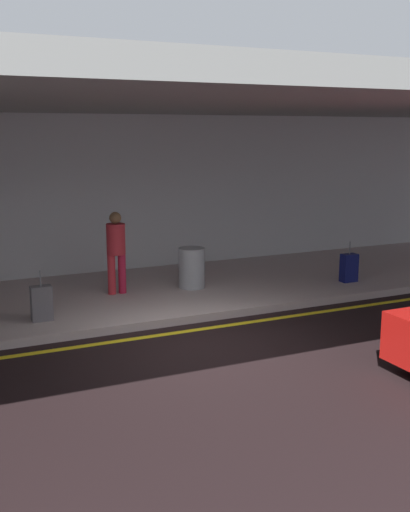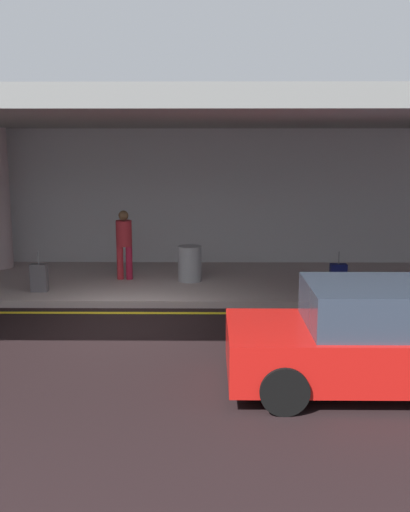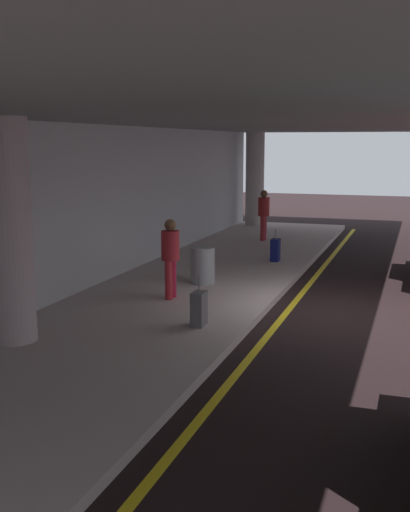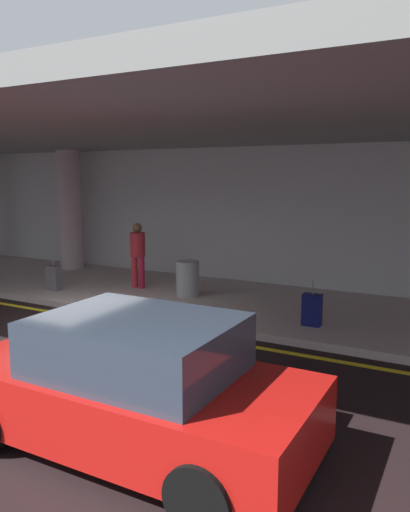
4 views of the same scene
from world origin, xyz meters
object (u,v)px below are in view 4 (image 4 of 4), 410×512
Objects in this scene: car_red at (133,386)px; support_column_center at (70,210)px; suitcase_upright_primary at (312,310)px; suitcase_upright_secondary at (54,278)px; trash_bin_steel at (188,279)px; traveler_with_luggage at (138,251)px.

support_column_center is at bearing -47.75° from car_red.
support_column_center reaches higher than suitcase_upright_primary.
trash_bin_steel is at bearing 33.43° from suitcase_upright_secondary.
suitcase_upright_secondary is (-6.14, 4.93, -0.25)m from car_red.
traveler_with_luggage is 1.87× the size of suitcase_upright_secondary.
suitcase_upright_secondary is (-6.67, -0.09, 0.00)m from suitcase_upright_primary.
traveler_with_luggage is at bearing 173.93° from trash_bin_steel.
suitcase_upright_secondary is (1.81, -2.61, -1.51)m from support_column_center.
car_red is (7.95, -7.54, -1.26)m from support_column_center.
traveler_with_luggage is 5.11m from suitcase_upright_primary.
suitcase_upright_primary is 1.00× the size of suitcase_upright_secondary.
trash_bin_steel is at bearing -69.14° from car_red.
suitcase_upright_secondary reaches higher than trash_bin_steel.
traveler_with_luggage is 2.23m from suitcase_upright_secondary.
suitcase_upright_primary is (0.54, 5.01, -0.25)m from car_red.
car_red is 6.62m from trash_bin_steel.
support_column_center is 4.29× the size of trash_bin_steel.
trash_bin_steel is (5.13, -1.54, -1.40)m from support_column_center.
support_column_center is 4.06× the size of suitcase_upright_secondary.
support_column_center reaches higher than traveler_with_luggage.
traveler_with_luggage reaches higher than car_red.
suitcase_upright_secondary is 1.06× the size of trash_bin_steel.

